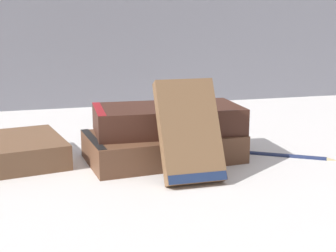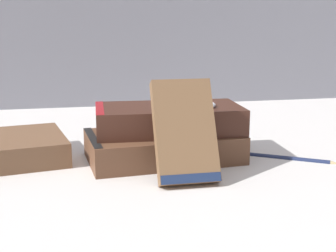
% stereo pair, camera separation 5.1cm
% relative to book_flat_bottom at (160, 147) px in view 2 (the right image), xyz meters
% --- Properties ---
extents(ground_plane, '(3.00, 3.00, 0.00)m').
position_rel_book_flat_bottom_xyz_m(ground_plane, '(-0.03, -0.01, -0.02)').
color(ground_plane, silver).
extents(book_flat_bottom, '(0.24, 0.15, 0.04)m').
position_rel_book_flat_bottom_xyz_m(book_flat_bottom, '(0.00, 0.00, 0.00)').
color(book_flat_bottom, brown).
rests_on(book_flat_bottom, ground_plane).
extents(book_flat_top, '(0.23, 0.13, 0.04)m').
position_rel_book_flat_bottom_xyz_m(book_flat_top, '(0.01, 0.01, 0.04)').
color(book_flat_top, '#422319').
rests_on(book_flat_top, book_flat_bottom).
extents(book_leaning_front, '(0.08, 0.08, 0.13)m').
position_rel_book_flat_bottom_xyz_m(book_leaning_front, '(0.02, -0.10, 0.04)').
color(book_leaning_front, brown).
rests_on(book_leaning_front, ground_plane).
extents(pocket_watch, '(0.05, 0.05, 0.01)m').
position_rel_book_flat_bottom_xyz_m(pocket_watch, '(0.06, -0.00, 0.06)').
color(pocket_watch, silver).
rests_on(pocket_watch, book_flat_top).
extents(fountain_pen, '(0.13, 0.09, 0.01)m').
position_rel_book_flat_bottom_xyz_m(fountain_pen, '(0.20, -0.04, -0.02)').
color(fountain_pen, '#1E284C').
rests_on(fountain_pen, ground_plane).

